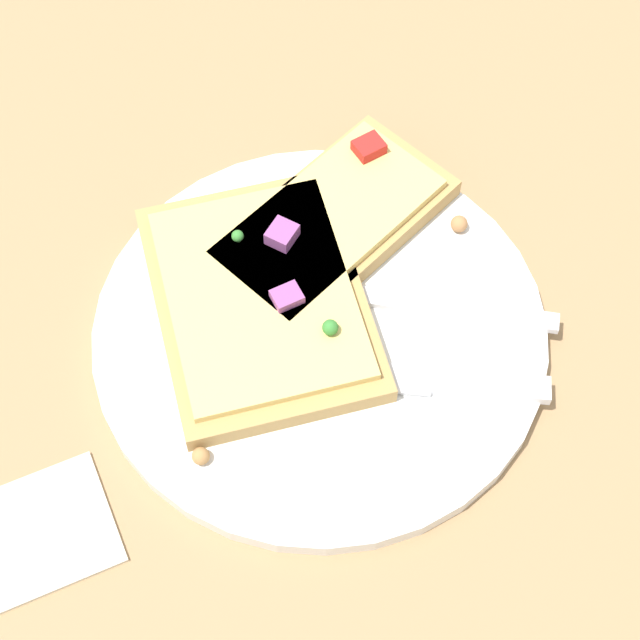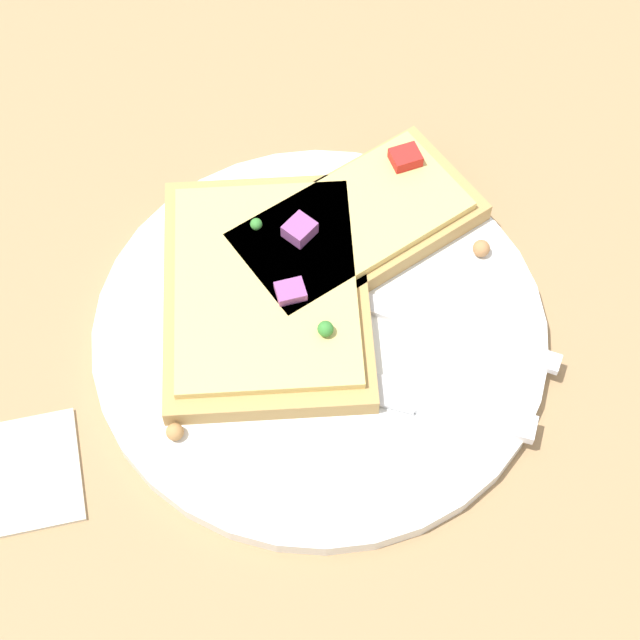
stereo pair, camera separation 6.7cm
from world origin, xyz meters
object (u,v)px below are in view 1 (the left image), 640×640
object	(u,v)px
knife	(419,380)
pizza_slice_corner	(329,224)
plate	(320,333)
fork	(365,296)
pizza_slice_main	(260,300)
napkin	(7,545)

from	to	relation	value
knife	pizza_slice_corner	world-z (taller)	pizza_slice_corner
plate	fork	xyz separation A→B (m)	(0.04, 0.01, 0.01)
knife	pizza_slice_main	world-z (taller)	pizza_slice_main
plate	pizza_slice_corner	size ratio (longest dim) A/B	1.52
pizza_slice_main	pizza_slice_corner	world-z (taller)	same
napkin	plate	bearing A→B (deg)	13.70
fork	napkin	distance (m)	0.26
pizza_slice_main	pizza_slice_corner	bearing A→B (deg)	128.38
plate	napkin	distance (m)	0.23
pizza_slice_main	napkin	distance (m)	0.21
plate	pizza_slice_main	xyz separation A→B (m)	(-0.03, 0.03, 0.02)
fork	pizza_slice_main	bearing A→B (deg)	15.44
fork	pizza_slice_main	xyz separation A→B (m)	(-0.06, 0.02, 0.01)
plate	knife	distance (m)	0.07
plate	pizza_slice_main	world-z (taller)	pizza_slice_main
fork	knife	world-z (taller)	knife
fork	pizza_slice_corner	xyz separation A→B (m)	(-0.00, 0.06, 0.01)
pizza_slice_corner	plate	bearing A→B (deg)	39.06
knife	pizza_slice_main	size ratio (longest dim) A/B	0.92
pizza_slice_corner	napkin	size ratio (longest dim) A/B	1.56
plate	pizza_slice_main	bearing A→B (deg)	134.41
napkin	pizza_slice_corner	bearing A→B (deg)	24.89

